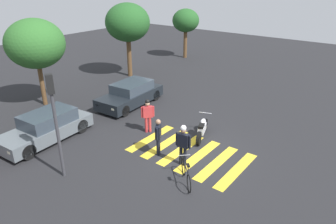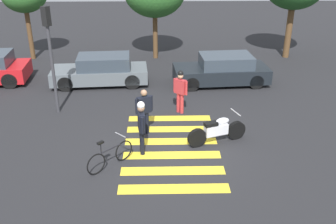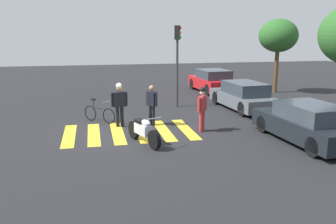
% 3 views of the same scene
% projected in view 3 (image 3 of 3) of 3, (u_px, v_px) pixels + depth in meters
% --- Properties ---
extents(ground_plane, '(60.00, 60.00, 0.00)m').
position_uv_depth(ground_plane, '(129.00, 132.00, 13.84)').
color(ground_plane, '#232326').
extents(police_motorcycle, '(2.05, 0.96, 1.04)m').
position_uv_depth(police_motorcycle, '(143.00, 131.00, 12.34)').
color(police_motorcycle, black).
rests_on(police_motorcycle, ground_plane).
extents(leaning_bicycle, '(1.24, 1.26, 0.99)m').
position_uv_depth(leaning_bicycle, '(99.00, 114.00, 15.33)').
color(leaning_bicycle, black).
rests_on(leaning_bicycle, ground_plane).
extents(officer_on_foot, '(0.59, 0.41, 1.67)m').
position_uv_depth(officer_on_foot, '(152.00, 103.00, 14.72)').
color(officer_on_foot, black).
rests_on(officer_on_foot, ground_plane).
extents(officer_by_motorcycle, '(0.26, 0.67, 1.80)m').
position_uv_depth(officer_by_motorcycle, '(119.00, 101.00, 14.46)').
color(officer_by_motorcycle, black).
rests_on(officer_by_motorcycle, ground_plane).
extents(pedestrian_bystander, '(0.53, 0.46, 1.75)m').
position_uv_depth(pedestrian_bystander, '(202.00, 106.00, 13.79)').
color(pedestrian_bystander, '#B22D33').
rests_on(pedestrian_bystander, ground_plane).
extents(crosswalk_stripes, '(3.12, 4.95, 0.01)m').
position_uv_depth(crosswalk_stripes, '(129.00, 132.00, 13.84)').
color(crosswalk_stripes, yellow).
rests_on(crosswalk_stripes, ground_plane).
extents(car_red_convertible, '(4.14, 2.18, 1.44)m').
position_uv_depth(car_red_convertible, '(213.00, 81.00, 23.14)').
color(car_red_convertible, black).
rests_on(car_red_convertible, ground_plane).
extents(car_grey_coupe, '(4.49, 2.03, 1.37)m').
position_uv_depth(car_grey_coupe, '(243.00, 96.00, 17.87)').
color(car_grey_coupe, black).
rests_on(car_grey_coupe, ground_plane).
extents(car_black_suv, '(4.45, 2.12, 1.38)m').
position_uv_depth(car_black_suv, '(307.00, 124.00, 12.50)').
color(car_black_suv, black).
rests_on(car_black_suv, ground_plane).
extents(traffic_light_pole, '(0.32, 0.36, 4.11)m').
position_uv_depth(traffic_light_pole, '(178.00, 53.00, 18.04)').
color(traffic_light_pole, '#38383D').
rests_on(traffic_light_pole, ground_plane).
extents(street_tree_near, '(2.42, 2.42, 4.61)m').
position_uv_depth(street_tree_near, '(278.00, 36.00, 22.30)').
color(street_tree_near, brown).
rests_on(street_tree_near, ground_plane).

